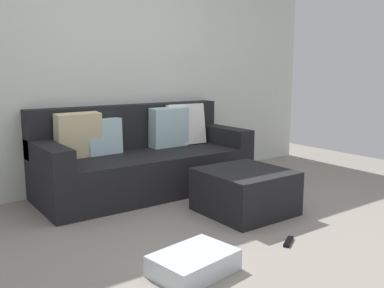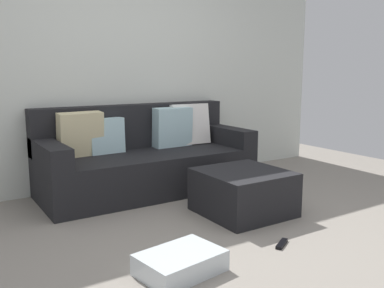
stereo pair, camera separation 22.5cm
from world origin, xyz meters
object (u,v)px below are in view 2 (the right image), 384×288
ottoman (243,192)px  remote_near_ottoman (282,244)px  couch_sectional (146,159)px  storage_bin (180,263)px

ottoman → remote_near_ottoman: 0.76m
couch_sectional → remote_near_ottoman: 1.90m
couch_sectional → ottoman: bearing=-71.1°
storage_bin → remote_near_ottoman: 0.85m
ottoman → storage_bin: ottoman is taller
ottoman → storage_bin: size_ratio=1.41×
couch_sectional → ottoman: (0.40, -1.16, -0.14)m
storage_bin → ottoman: bearing=32.4°
couch_sectional → remote_near_ottoman: size_ratio=12.08×
remote_near_ottoman → ottoman: bearing=43.3°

